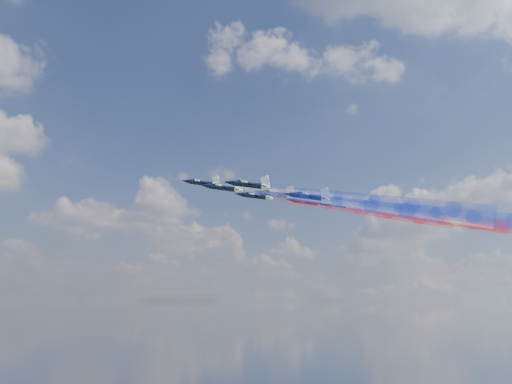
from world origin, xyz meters
TOP-DOWN VIEW (x-y plane):
  - jet_lead at (-18.73, 28.36)m, footprint 15.08×15.97m
  - trail_lead at (-2.49, 3.83)m, footprint 30.27×43.10m
  - jet_inner_left at (-21.32, 12.74)m, footprint 15.08×15.97m
  - trail_inner_left at (-5.07, -11.79)m, footprint 30.27×43.10m
  - jet_inner_right at (-3.46, 24.90)m, footprint 15.08×15.97m
  - trail_inner_right at (12.78, 0.37)m, footprint 30.27×43.10m
  - jet_outer_left at (-22.94, -1.46)m, footprint 15.08×15.97m
  - trail_outer_left at (-6.70, -25.98)m, footprint 30.27×43.10m
  - jet_center_third at (-6.31, 11.06)m, footprint 15.08×15.97m
  - trail_center_third at (9.94, -13.47)m, footprint 30.27×43.10m
  - jet_outer_right at (10.35, 18.91)m, footprint 15.08×15.97m
  - trail_outer_right at (26.59, -5.62)m, footprint 30.27×43.10m
  - jet_rear_left at (-8.33, -5.21)m, footprint 15.08×15.97m
  - trail_rear_left at (7.91, -29.74)m, footprint 30.27×43.10m
  - jet_rear_right at (8.30, 4.61)m, footprint 15.08×15.97m
  - trail_rear_right at (24.54, -19.91)m, footprint 30.27×43.10m

SIDE VIEW (x-z plane):
  - trail_rear_left at x=7.91m, z-range 151.80..164.70m
  - trail_rear_right at x=24.54m, z-range 152.52..165.42m
  - trail_outer_left at x=-6.70m, z-range 153.74..166.64m
  - trail_center_third at x=9.94m, z-range 154.81..167.71m
  - trail_outer_right at x=26.59m, z-range 155.20..168.11m
  - trail_inner_left at x=-5.07m, z-range 155.24..168.14m
  - trail_inner_right at x=12.78m, z-range 156.38..169.28m
  - jet_rear_left at x=-8.33m, z-range 160.66..166.48m
  - jet_rear_right at x=8.30m, z-range 161.38..167.20m
  - jet_outer_left at x=-22.94m, z-range 162.60..168.42m
  - trail_lead at x=-2.49m, z-range 159.10..172.01m
  - jet_center_third at x=-6.31m, z-range 163.67..169.49m
  - jet_outer_right at x=10.35m, z-range 164.07..169.88m
  - jet_inner_left at x=-21.32m, z-range 164.10..169.91m
  - jet_inner_right at x=-3.46m, z-range 165.24..171.06m
  - jet_lead at x=-18.73m, z-range 167.97..173.78m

